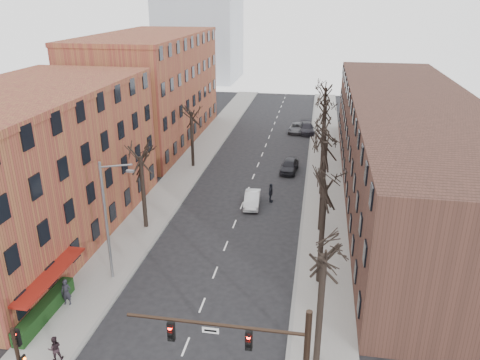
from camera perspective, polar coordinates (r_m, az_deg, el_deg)
The scene contains 24 objects.
sidewalk_left at distance 57.45m, azimuth -5.85°, elevation 2.06°, with size 4.00×90.00×0.15m, color gray.
sidewalk_right at distance 55.50m, azimuth 10.29°, elevation 1.10°, with size 4.00×90.00×0.15m, color gray.
building_left_near at distance 41.56m, azimuth -24.33°, elevation 1.06°, with size 12.00×26.00×12.00m, color brown.
building_left_far at distance 66.34m, azimuth -10.80°, elevation 10.67°, with size 12.00×28.00×14.00m, color brown.
building_right at distance 50.02m, azimuth 19.86°, elevation 3.80°, with size 12.00×50.00×10.00m, color #442820.
awning_left at distance 34.18m, azimuth -21.50°, elevation -14.40°, with size 1.20×7.00×0.15m, color maroon.
hedge at distance 33.20m, azimuth -22.68°, elevation -14.41°, with size 0.80×6.00×1.00m, color #183713.
tree_right_b at distance 34.89m, azimuth 9.51°, elevation -12.21°, with size 5.20×5.20×10.80m, color black, non-canonical shape.
tree_right_c at distance 41.79m, azimuth 9.68°, elevation -6.12°, with size 5.20×5.20×11.60m, color black, non-canonical shape.
tree_right_d at distance 49.02m, azimuth 9.80°, elevation -1.80°, with size 5.20×5.20×10.00m, color black, non-canonical shape.
tree_right_e at distance 56.46m, azimuth 9.88°, elevation 1.41°, with size 5.20×5.20×10.80m, color black, non-canonical shape.
tree_right_f at distance 64.04m, azimuth 9.95°, elevation 3.85°, with size 5.20×5.20×11.60m, color black, non-canonical shape.
tree_left_a at distance 42.55m, azimuth -11.35°, elevation -5.71°, with size 5.20×5.20×9.50m, color black, non-canonical shape.
tree_left_b at distance 56.46m, azimuth -5.73°, elevation 1.63°, with size 5.20×5.20×9.50m, color black, non-canonical shape.
signal_mast_arm at distance 21.95m, azimuth 3.71°, elevation -21.10°, with size 8.14×0.30×7.20m.
signal_pole_left at distance 27.01m, azimuth -25.33°, elevation -18.94°, with size 0.47×0.44×4.40m.
streetlight at distance 33.60m, azimuth -15.79°, elevation -4.33°, with size 2.45×0.22×9.03m.
silver_sedan at distance 45.64m, azimuth 1.50°, elevation -2.36°, with size 1.44×4.13×1.36m, color silver.
parked_car_near at distance 54.64m, azimuth 6.04°, elevation 1.76°, with size 1.78×4.43×1.51m, color black.
parked_car_mid at distance 70.64m, azimuth 8.16°, elevation 6.27°, with size 2.05×5.05×1.47m, color black.
parked_car_far at distance 70.92m, azimuth 6.95°, elevation 6.33°, with size 2.18×4.72×1.31m, color #505157.
pedestrian_a at distance 33.59m, azimuth -20.42°, elevation -12.70°, with size 0.68×0.44×1.85m, color black.
pedestrian_b at distance 29.58m, azimuth -21.64°, elevation -18.54°, with size 0.74×0.58×1.53m, color black.
pedestrian_crossing at distance 46.43m, azimuth 3.77°, elevation -1.57°, with size 1.14×0.47×1.95m, color black.
Camera 1 is at (6.86, -17.05, 19.31)m, focal length 35.00 mm.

